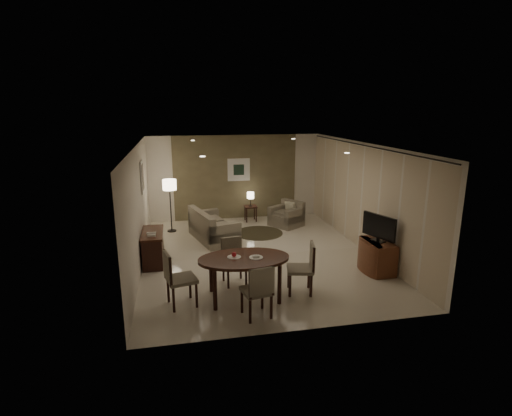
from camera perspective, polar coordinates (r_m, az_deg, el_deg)
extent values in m
cube|color=beige|center=(9.94, 0.23, -6.72)|extent=(5.50, 7.00, 0.00)
cube|color=white|center=(9.32, 0.25, 8.98)|extent=(5.50, 7.00, 0.00)
cube|color=#706446|center=(12.92, -2.94, 4.40)|extent=(5.50, 0.00, 2.70)
cube|color=white|center=(9.39, -16.43, 0.06)|extent=(0.00, 7.00, 2.70)
cube|color=white|center=(10.44, 15.19, 1.54)|extent=(0.00, 7.00, 2.70)
cube|color=#706446|center=(12.90, -2.93, 4.39)|extent=(3.96, 0.03, 2.70)
cylinder|color=black|center=(10.21, 15.31, 8.60)|extent=(0.03, 6.80, 0.03)
cube|color=silver|center=(12.85, -2.48, 5.49)|extent=(0.72, 0.03, 0.72)
cube|color=black|center=(12.84, -2.47, 5.48)|extent=(0.34, 0.01, 0.34)
cube|color=silver|center=(10.46, -15.95, 4.31)|extent=(0.03, 0.60, 0.80)
cube|color=gray|center=(10.46, -15.87, 4.31)|extent=(0.01, 0.46, 0.64)
cylinder|color=white|center=(7.35, -7.65, 7.31)|extent=(0.10, 0.10, 0.01)
cylinder|color=white|center=(8.04, 12.85, 7.67)|extent=(0.10, 0.10, 0.01)
cylinder|color=white|center=(10.93, -9.03, 9.51)|extent=(0.10, 0.10, 0.01)
cylinder|color=white|center=(11.40, 5.37, 9.81)|extent=(0.10, 0.10, 0.01)
cylinder|color=white|center=(7.56, -3.15, -7.01)|extent=(0.26, 0.26, 0.02)
cylinder|color=white|center=(7.53, 0.00, -7.07)|extent=(0.26, 0.26, 0.02)
sphere|color=red|center=(7.54, -3.15, -6.64)|extent=(0.09, 0.09, 0.09)
cube|color=white|center=(7.52, 0.00, -6.91)|extent=(0.12, 0.08, 0.03)
cylinder|color=#3A3220|center=(11.60, 0.43, -3.57)|extent=(1.37, 1.37, 0.01)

